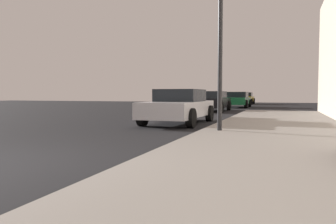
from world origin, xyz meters
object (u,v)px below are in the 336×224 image
Objects in this scene: street_lamp at (220,27)px; car_black at (211,101)px; car_silver at (179,106)px; car_green at (237,99)px; car_yellow at (244,98)px.

street_lamp is 0.84× the size of car_black.
car_silver and car_green have the same top height.
car_black and car_green have the same top height.
street_lamp is 12.72m from car_black.
car_yellow is (-0.41, 24.82, 0.00)m from car_silver.
street_lamp is at bearing 96.22° from car_green.
car_silver is 24.83m from car_yellow.
car_yellow is (0.31, 15.74, -0.00)m from car_black.
car_green is 1.08× the size of car_yellow.
street_lamp reaches higher than car_yellow.
car_black is at bearing 88.87° from car_yellow.
street_lamp reaches higher than car_green.
car_green and car_yellow have the same top height.
car_black is at bearing 83.46° from car_green.
car_green is 9.13m from car_yellow.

